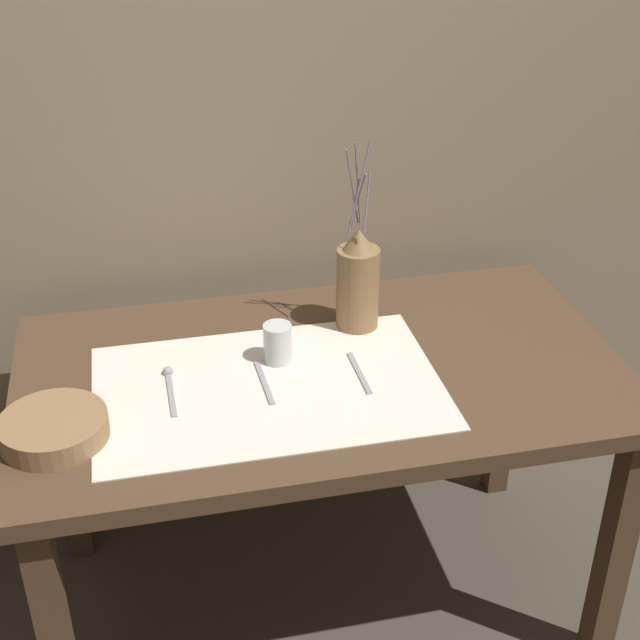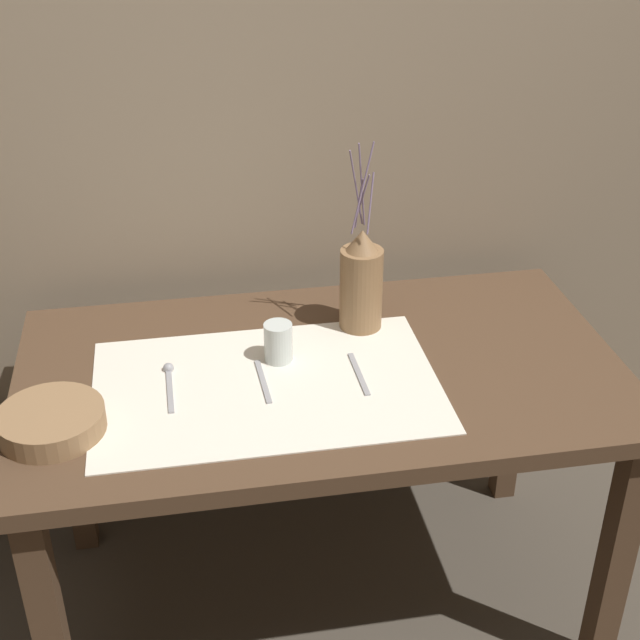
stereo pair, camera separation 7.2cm
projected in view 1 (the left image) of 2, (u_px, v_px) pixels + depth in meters
ground_plane at (321, 597)px, 2.31m from camera, size 12.00×12.00×0.00m
stone_wall_back at (277, 88)px, 2.13m from camera, size 7.00×0.06×2.40m
wooden_table at (321, 400)px, 2.00m from camera, size 1.33×0.75×0.71m
linen_cloth at (268, 387)px, 1.89m from camera, size 0.73×0.48×0.00m
pitcher_with_flowers at (358, 282)px, 2.06m from camera, size 0.10×0.10×0.45m
wooden_bowl at (54, 429)px, 1.72m from camera, size 0.21×0.21×0.05m
glass_tumbler_near at (278, 343)px, 1.96m from camera, size 0.06×0.06×0.09m
spoon_inner at (169, 380)px, 1.90m from camera, size 0.02×0.18×0.02m
fork_outer at (264, 383)px, 1.90m from camera, size 0.02×0.17×0.00m
fork_inner at (359, 373)px, 1.93m from camera, size 0.02×0.17×0.00m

